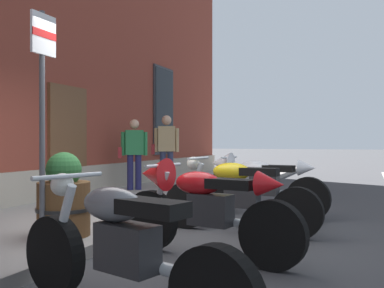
# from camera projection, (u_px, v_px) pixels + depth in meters

# --- Properties ---
(ground_plane) EXTENTS (140.00, 140.00, 0.00)m
(ground_plane) POSITION_uv_depth(u_px,v_px,m) (141.00, 237.00, 5.37)
(ground_plane) COLOR #38383A
(sidewalk) EXTENTS (27.34, 2.84, 0.13)m
(sidewalk) POSITION_uv_depth(u_px,v_px,m) (50.00, 224.00, 5.91)
(sidewalk) COLOR gray
(sidewalk) RESTS_ON ground_plane
(motorcycle_grey_naked) EXTENTS (0.81, 2.11, 0.96)m
(motorcycle_grey_naked) POSITION_uv_depth(u_px,v_px,m) (120.00, 248.00, 2.91)
(motorcycle_grey_naked) COLOR black
(motorcycle_grey_naked) RESTS_ON ground_plane
(motorcycle_red_sport) EXTENTS (0.67, 2.09, 1.02)m
(motorcycle_red_sport) POSITION_uv_depth(u_px,v_px,m) (200.00, 204.00, 4.41)
(motorcycle_red_sport) COLOR black
(motorcycle_red_sport) RESTS_ON ground_plane
(motorcycle_yellow_naked) EXTENTS (0.62, 2.17, 1.00)m
(motorcycle_yellow_naked) POSITION_uv_depth(u_px,v_px,m) (237.00, 196.00, 5.62)
(motorcycle_yellow_naked) COLOR black
(motorcycle_yellow_naked) RESTS_ON ground_plane
(motorcycle_white_sport) EXTENTS (0.62, 2.15, 1.02)m
(motorcycle_white_sport) POSITION_uv_depth(u_px,v_px,m) (257.00, 182.00, 6.86)
(motorcycle_white_sport) COLOR black
(motorcycle_white_sport) RESTS_ON ground_plane
(pedestrian_striped_shirt) EXTENTS (0.47, 0.57, 1.57)m
(pedestrian_striped_shirt) POSITION_uv_depth(u_px,v_px,m) (134.00, 151.00, 9.55)
(pedestrian_striped_shirt) COLOR #1E1E4C
(pedestrian_striped_shirt) RESTS_ON sidewalk
(pedestrian_tan_coat) EXTENTS (0.41, 0.61, 1.70)m
(pedestrian_tan_coat) POSITION_uv_depth(u_px,v_px,m) (166.00, 147.00, 10.16)
(pedestrian_tan_coat) COLOR #2D3351
(pedestrian_tan_coat) RESTS_ON sidewalk
(parking_sign) EXTENTS (0.36, 0.07, 2.46)m
(parking_sign) POSITION_uv_depth(u_px,v_px,m) (43.00, 93.00, 4.57)
(parking_sign) COLOR #4C4C51
(parking_sign) RESTS_ON sidewalk
(barrel_planter) EXTENTS (0.62, 0.62, 0.95)m
(barrel_planter) POSITION_uv_depth(u_px,v_px,m) (64.00, 200.00, 4.85)
(barrel_planter) COLOR brown
(barrel_planter) RESTS_ON sidewalk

